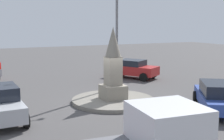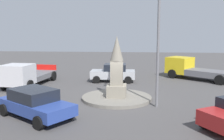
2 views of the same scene
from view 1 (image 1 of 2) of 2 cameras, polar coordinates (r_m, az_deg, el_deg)
name	(u,v)px [view 1 (image 1 of 2)]	position (r m, az deg, el deg)	size (l,w,h in m)	color
ground_plane	(113,102)	(16.93, 0.20, -6.03)	(80.00, 80.00, 0.00)	#4F4C4C
traffic_island	(113,100)	(16.90, 0.20, -5.71)	(4.54, 4.54, 0.20)	gray
monument	(113,68)	(16.54, 0.20, 0.35)	(1.23, 1.23, 3.93)	gray
streetlamp	(117,7)	(19.24, 0.92, 11.67)	(2.90, 0.28, 8.90)	slate
car_blue_approaching	(219,96)	(15.92, 19.45, -4.66)	(3.93, 4.62, 1.47)	#2D479E
car_red_near_island	(133,69)	(24.12, 3.86, 0.27)	(3.48, 4.22, 1.46)	#B22323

